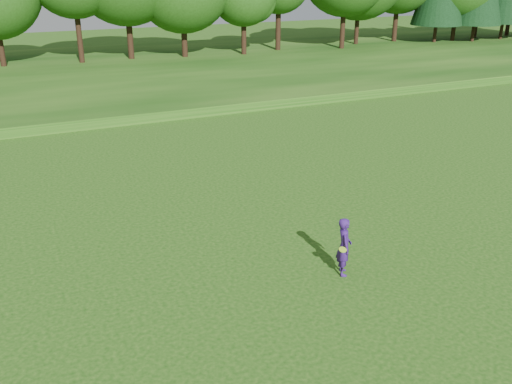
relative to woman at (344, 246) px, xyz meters
name	(u,v)px	position (x,y,z in m)	size (l,w,h in m)	color
ground	(264,292)	(-2.55, 0.01, -0.89)	(140.00, 140.00, 0.00)	#13410C
berm	(79,76)	(-2.55, 34.01, -0.59)	(130.00, 30.00, 0.60)	#13410C
walking_path	(116,122)	(-2.55, 20.01, -0.87)	(130.00, 1.60, 0.04)	gray
woman	(344,246)	(0.00, 0.00, 0.00)	(0.67, 0.78, 1.79)	#351667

